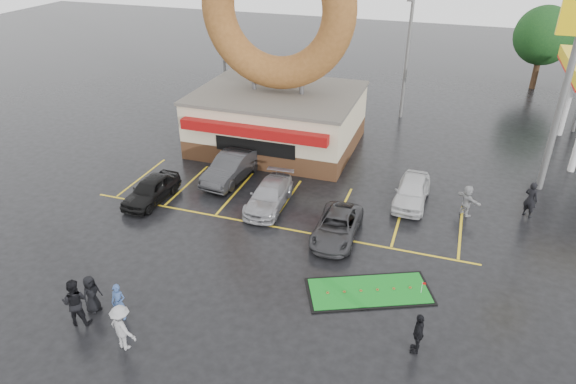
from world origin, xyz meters
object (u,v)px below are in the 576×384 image
(streetlight_left, at_px, (223,43))
(car_black, at_px, (151,190))
(car_dgrey, at_px, (232,167))
(putting_green, at_px, (369,291))
(donut_shop, at_px, (277,80))
(car_silver, at_px, (269,195))
(car_grey, at_px, (337,227))
(dumpster, at_px, (207,135))
(person_cameraman, at_px, (418,333))
(shell_sign, at_px, (574,57))
(person_blue, at_px, (119,302))
(streetlight_mid, at_px, (407,54))
(car_white, at_px, (412,191))

(streetlight_left, height_order, car_black, streetlight_left)
(car_dgrey, xyz_separation_m, putting_green, (9.48, -7.47, -0.74))
(donut_shop, xyz_separation_m, putting_green, (8.63, -12.98, -4.42))
(car_black, relative_size, car_silver, 0.90)
(donut_shop, relative_size, car_grey, 3.20)
(donut_shop, bearing_deg, dumpster, -163.31)
(streetlight_left, bearing_deg, person_cameraman, -51.70)
(shell_sign, bearing_deg, person_blue, -134.13)
(car_black, xyz_separation_m, car_grey, (10.25, -0.23, -0.08))
(car_dgrey, distance_m, car_grey, 8.24)
(person_blue, xyz_separation_m, putting_green, (8.71, 4.57, -0.74))
(shell_sign, xyz_separation_m, putting_green, (-7.37, -12.01, -7.34))
(person_cameraman, bearing_deg, car_black, -114.62)
(car_black, bearing_deg, person_blue, -62.25)
(car_dgrey, relative_size, dumpster, 2.62)
(streetlight_mid, xyz_separation_m, car_dgrey, (-7.85, -13.45, -4.01))
(car_silver, relative_size, car_white, 1.07)
(car_black, relative_size, person_cameraman, 2.40)
(shell_sign, xyz_separation_m, dumpster, (-20.50, -0.38, -6.73))
(person_cameraman, bearing_deg, car_silver, -133.93)
(car_white, bearing_deg, streetlight_left, 145.76)
(donut_shop, relative_size, putting_green, 2.45)
(streetlight_left, bearing_deg, dumpster, -73.23)
(donut_shop, relative_size, shell_sign, 1.27)
(donut_shop, bearing_deg, person_cameraman, -55.29)
(donut_shop, bearing_deg, streetlight_left, 135.22)
(car_grey, relative_size, car_white, 1.03)
(streetlight_left, bearing_deg, car_grey, -50.84)
(car_silver, bearing_deg, shell_sign, 24.00)
(car_dgrey, height_order, person_cameraman, person_cameraman)
(car_black, bearing_deg, car_white, 21.10)
(shell_sign, height_order, car_dgrey, shell_sign)
(person_blue, bearing_deg, putting_green, 18.73)
(donut_shop, height_order, putting_green, donut_shop)
(car_grey, bearing_deg, person_cameraman, -55.25)
(car_dgrey, bearing_deg, donut_shop, 86.96)
(car_silver, height_order, person_blue, person_blue)
(streetlight_left, relative_size, person_blue, 5.77)
(car_silver, height_order, dumpster, dumpster)
(streetlight_mid, xyz_separation_m, dumpster, (-11.50, -9.30, -4.13))
(streetlight_left, relative_size, car_white, 2.19)
(person_blue, bearing_deg, person_cameraman, 1.23)
(donut_shop, relative_size, streetlight_left, 1.50)
(car_dgrey, xyz_separation_m, person_cameraman, (11.65, -10.09, 0.04))
(streetlight_left, xyz_separation_m, putting_green, (15.63, -19.92, -4.74))
(car_grey, xyz_separation_m, putting_green, (2.26, -3.51, -0.55))
(streetlight_left, bearing_deg, car_dgrey, -63.72)
(streetlight_left, relative_size, streetlight_mid, 1.00)
(car_silver, bearing_deg, donut_shop, 104.24)
(person_cameraman, bearing_deg, person_blue, -81.02)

